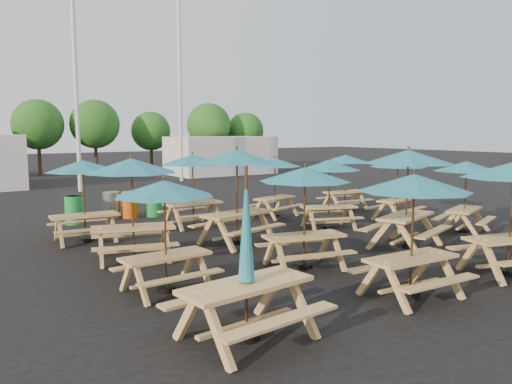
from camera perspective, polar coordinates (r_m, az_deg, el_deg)
ground at (r=14.45m, az=3.38°, el=-4.93°), size 120.00×120.00×0.00m
picnic_unit_0 at (r=7.14m, az=-1.10°, el=-8.85°), size 2.12×1.89×2.51m
picnic_unit_1 at (r=9.25m, az=-10.42°, el=-0.34°), size 1.96×1.96×2.11m
picnic_unit_2 at (r=11.70m, az=-14.04°, el=2.27°), size 2.61×2.61×2.39m
picnic_unit_3 at (r=14.09m, az=-19.18°, el=2.31°), size 2.13×2.13×2.23m
picnic_unit_4 at (r=9.20m, az=17.60°, el=0.19°), size 2.10×2.10×2.25m
picnic_unit_5 at (r=10.73m, az=5.60°, el=1.32°), size 2.37×2.37×2.23m
picnic_unit_6 at (r=13.04m, az=-2.19°, el=3.45°), size 2.66×2.66×2.52m
picnic_unit_7 at (r=15.62m, az=-7.26°, el=3.22°), size 2.05×2.05×2.28m
picnic_unit_9 at (r=13.20m, az=16.99°, el=3.23°), size 2.81×2.81×2.53m
picnic_unit_10 at (r=15.25m, az=8.40°, el=2.58°), size 2.40×2.40×2.12m
picnic_unit_11 at (r=17.28m, az=2.18°, el=3.02°), size 2.26×2.26×2.07m
picnic_unit_13 at (r=15.80m, az=22.91°, el=2.28°), size 2.40×2.40×2.13m
picnic_unit_14 at (r=17.37m, az=15.92°, el=2.85°), size 2.22×2.22×2.10m
picnic_unit_15 at (r=19.17m, az=10.19°, el=3.40°), size 2.03×2.03×2.11m
waste_bin_0 at (r=17.14m, az=-20.06°, el=-1.92°), size 0.57×0.57×0.91m
waste_bin_1 at (r=17.09m, az=-20.08°, el=-1.94°), size 0.57×0.57×0.91m
waste_bin_2 at (r=17.82m, az=-16.20°, el=-1.45°), size 0.57×0.57×0.91m
waste_bin_3 at (r=17.73m, az=-14.20°, el=-1.43°), size 0.57×0.57×0.91m
waste_bin_4 at (r=17.88m, az=-11.59°, el=-1.29°), size 0.57×0.57×0.91m
mast_0 at (r=26.21m, az=-19.97°, el=13.19°), size 0.20×0.20×12.00m
mast_1 at (r=30.34m, az=-8.71°, el=12.61°), size 0.20×0.20×12.00m
event_tent_1 at (r=35.00m, az=-4.05°, el=4.21°), size 7.00×4.00×2.60m
tree_3 at (r=36.55m, az=-23.68°, el=7.06°), size 3.36×3.36×5.09m
tree_4 at (r=36.97m, az=-17.94°, el=7.38°), size 3.41×3.41×5.17m
tree_5 at (r=38.82m, az=-11.92°, el=6.82°), size 2.94×2.94×4.45m
tree_6 at (r=38.96m, az=-5.42°, el=7.60°), size 3.38×3.38×5.13m
tree_7 at (r=40.74m, az=-1.23°, el=6.99°), size 2.95×2.95×4.48m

